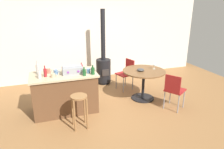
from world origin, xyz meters
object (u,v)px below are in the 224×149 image
bottle_2 (45,72)px  cup_0 (53,75)px  bottle_0 (38,69)px  cup_2 (89,71)px  kitchen_island (65,93)px  wooden_stool (79,105)px  toolbox (72,70)px  dining_table (144,77)px  bottle_1 (81,67)px  bottle_4 (84,72)px  bottle_5 (39,75)px  cup_3 (56,72)px  bottle_3 (93,71)px  wood_stove (103,66)px  wine_glass (154,65)px  serving_bowl (141,70)px  folding_chair_far (174,89)px  folding_chair_near (127,72)px  cup_1 (49,71)px

bottle_2 → cup_0: size_ratio=2.02×
bottle_0 → cup_2: bearing=-14.3°
kitchen_island → wooden_stool: kitchen_island is taller
bottle_0 → bottle_2: (0.14, -0.22, -0.03)m
toolbox → wooden_stool: bearing=-90.5°
dining_table → bottle_1: (-1.55, 0.11, 0.38)m
wooden_stool → bottle_4: size_ratio=3.51×
bottle_0 → bottle_2: bottle_0 is taller
bottle_2 → bottle_5: bottle_2 is taller
wooden_stool → cup_3: 0.98m
wooden_stool → bottle_4: bottle_4 is taller
bottle_2 → bottle_3: bottle_2 is taller
wood_stove → bottle_5: wood_stove is taller
cup_3 → wine_glass: cup_3 is taller
bottle_3 → serving_bowl: bearing=10.1°
wood_stove → bottle_0: 2.27m
kitchen_island → folding_chair_far: 2.48m
kitchen_island → wooden_stool: 0.80m
cup_0 → bottle_0: bearing=133.2°
cup_0 → kitchen_island: bearing=34.6°
bottle_0 → cup_0: size_ratio=2.57×
wooden_stool → wine_glass: 2.27m
bottle_4 → folding_chair_far: bearing=-13.8°
bottle_1 → bottle_5: bearing=-165.0°
bottle_4 → kitchen_island: bearing=148.0°
wood_stove → wine_glass: 1.69m
wooden_stool → folding_chair_near: 2.25m
bottle_1 → cup_3: bottle_1 is taller
folding_chair_near → bottle_3: (-1.22, -1.00, 0.47)m
toolbox → cup_3: bearing=171.0°
cup_1 → cup_3: (0.14, -0.14, -0.00)m
bottle_1 → cup_1: (-0.72, 0.04, -0.02)m
wooden_stool → cup_1: cup_1 is taller
folding_chair_far → cup_2: (-1.83, 0.62, 0.44)m
wooden_stool → wood_stove: wood_stove is taller
wooden_stool → serving_bowl: bearing=24.5°
cup_2 → cup_0: bearing=-176.8°
wooden_stool → folding_chair_near: size_ratio=0.80×
bottle_4 → bottle_2: bearing=166.3°
cup_1 → wine_glass: bearing=-2.7°
kitchen_island → serving_bowl: kitchen_island is taller
bottle_0 → serving_bowl: bottle_0 is taller
folding_chair_near → wine_glass: 0.93m
bottle_3 → bottle_1: bearing=117.3°
bottle_2 → bottle_3: size_ratio=1.17×
folding_chair_far → bottle_5: size_ratio=4.56×
wood_stove → cup_3: wood_stove is taller
bottle_3 → wine_glass: (1.67, 0.27, -0.10)m
dining_table → serving_bowl: 0.24m
bottle_2 → wine_glass: (2.65, 0.10, -0.12)m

